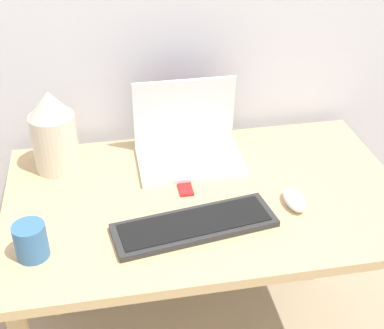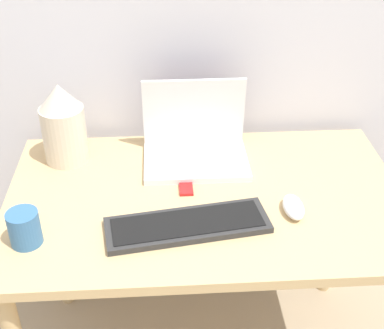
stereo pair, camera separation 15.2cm
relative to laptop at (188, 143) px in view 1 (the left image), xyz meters
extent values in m
cube|color=tan|center=(0.02, -0.21, -0.07)|extent=(1.17, 0.72, 0.03)
cylinder|color=tan|center=(-0.51, 0.10, -0.43)|extent=(0.05, 0.05, 0.70)
cylinder|color=tan|center=(0.55, 0.10, -0.43)|extent=(0.05, 0.05, 0.70)
cube|color=white|center=(0.00, -0.03, -0.04)|extent=(0.33, 0.23, 0.02)
cube|color=silver|center=(0.00, -0.05, -0.03)|extent=(0.27, 0.13, 0.00)
cube|color=white|center=(0.00, 0.06, 0.08)|extent=(0.33, 0.03, 0.23)
cube|color=black|center=(0.00, 0.08, 0.08)|extent=(0.29, 0.02, 0.20)
cube|color=#2D2D2D|center=(-0.04, -0.35, -0.05)|extent=(0.46, 0.20, 0.02)
cube|color=black|center=(-0.04, -0.35, -0.04)|extent=(0.42, 0.17, 0.00)
ellipsoid|color=white|center=(0.26, -0.30, -0.04)|extent=(0.06, 0.11, 0.04)
cylinder|color=beige|center=(-0.41, 0.02, 0.04)|extent=(0.14, 0.14, 0.18)
cone|color=beige|center=(-0.41, 0.02, 0.17)|extent=(0.13, 0.13, 0.08)
cube|color=red|center=(-0.04, -0.18, -0.05)|extent=(0.04, 0.06, 0.01)
cylinder|color=teal|center=(-0.47, -0.39, -0.01)|extent=(0.08, 0.08, 0.10)
camera|label=1|loc=(-0.25, -1.45, 0.88)|focal=50.00mm
camera|label=2|loc=(-0.10, -1.47, 0.88)|focal=50.00mm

